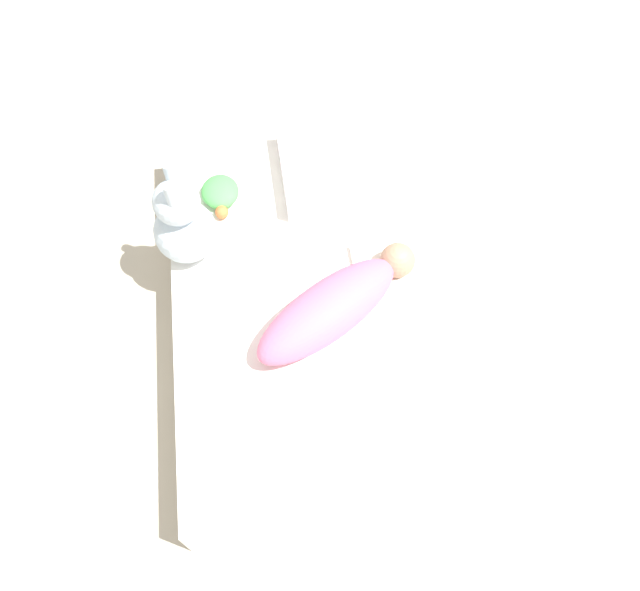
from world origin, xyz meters
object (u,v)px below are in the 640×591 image
object	(u,v)px
swaddled_baby	(335,305)
bunny_plush	(183,224)
pillow	(330,168)
turtle_plush	(220,193)

from	to	relation	value
swaddled_baby	bunny_plush	world-z (taller)	bunny_plush
pillow	turtle_plush	distance (m)	0.37
bunny_plush	swaddled_baby	bearing A→B (deg)	53.63
swaddled_baby	pillow	distance (m)	0.53
bunny_plush	turtle_plush	size ratio (longest dim) A/B	2.06
pillow	swaddled_baby	bearing A→B (deg)	-7.36
swaddled_baby	turtle_plush	world-z (taller)	swaddled_baby
swaddled_baby	turtle_plush	bearing A→B (deg)	89.92
swaddled_baby	pillow	bearing A→B (deg)	50.98
turtle_plush	swaddled_baby	bearing A→B (deg)	31.58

